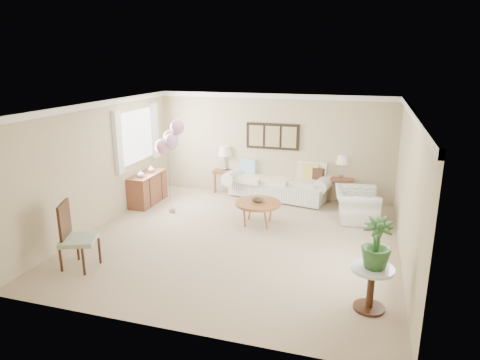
{
  "coord_description": "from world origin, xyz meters",
  "views": [
    {
      "loc": [
        2.28,
        -7.38,
        3.43
      ],
      "look_at": [
        -0.14,
        0.6,
        1.05
      ],
      "focal_mm": 32.0,
      "sensor_mm": 36.0,
      "label": 1
    }
  ],
  "objects": [
    {
      "name": "ground_plane",
      "position": [
        0.0,
        0.0,
        0.0
      ],
      "size": [
        6.0,
        6.0,
        0.0
      ],
      "primitive_type": "plane",
      "color": "tan"
    },
    {
      "name": "room_shell",
      "position": [
        -0.11,
        0.09,
        1.63
      ],
      "size": [
        6.04,
        6.04,
        2.6
      ],
      "color": "tan",
      "rests_on": "ground"
    },
    {
      "name": "wall_art_triptych",
      "position": [
        0.0,
        2.96,
        1.55
      ],
      "size": [
        1.35,
        0.06,
        0.65
      ],
      "color": "black",
      "rests_on": "ground"
    },
    {
      "name": "sofa",
      "position": [
        0.23,
        2.9,
        0.39
      ],
      "size": [
        2.82,
        1.42,
        0.98
      ],
      "color": "white",
      "rests_on": "ground"
    },
    {
      "name": "end_table_left",
      "position": [
        -1.25,
        2.96,
        0.51
      ],
      "size": [
        0.55,
        0.5,
        0.61
      ],
      "color": "brown",
      "rests_on": "ground"
    },
    {
      "name": "end_table_right",
      "position": [
        1.74,
        3.03,
        0.52
      ],
      "size": [
        0.57,
        0.52,
        0.62
      ],
      "color": "brown",
      "rests_on": "ground"
    },
    {
      "name": "lamp_left",
      "position": [
        -1.25,
        2.96,
        1.08
      ],
      "size": [
        0.36,
        0.36,
        0.63
      ],
      "color": "gray",
      "rests_on": "end_table_left"
    },
    {
      "name": "lamp_right",
      "position": [
        1.74,
        3.03,
        1.04
      ],
      "size": [
        0.31,
        0.31,
        0.54
      ],
      "color": "gray",
      "rests_on": "end_table_right"
    },
    {
      "name": "coffee_table",
      "position": [
        0.16,
        0.94,
        0.46
      ],
      "size": [
        0.98,
        0.98,
        0.49
      ],
      "color": "#97502A",
      "rests_on": "ground"
    },
    {
      "name": "decor_bowl",
      "position": [
        0.16,
        0.95,
        0.52
      ],
      "size": [
        0.3,
        0.3,
        0.06
      ],
      "primitive_type": "imported",
      "rotation": [
        0.0,
        0.0,
        -0.29
      ],
      "color": "#322D27",
      "rests_on": "coffee_table"
    },
    {
      "name": "armchair",
      "position": [
        2.16,
        1.81,
        0.34
      ],
      "size": [
        1.03,
        1.14,
        0.68
      ],
      "primitive_type": "imported",
      "rotation": [
        0.0,
        0.0,
        1.68
      ],
      "color": "white",
      "rests_on": "ground"
    },
    {
      "name": "side_table",
      "position": [
        2.49,
        -1.74,
        0.49
      ],
      "size": [
        0.6,
        0.6,
        0.65
      ],
      "color": "silver",
      "rests_on": "ground"
    },
    {
      "name": "potted_plant",
      "position": [
        2.51,
        -1.73,
        1.01
      ],
      "size": [
        0.42,
        0.42,
        0.72
      ],
      "primitive_type": "imported",
      "rotation": [
        0.0,
        0.0,
        -0.04
      ],
      "color": "#225321",
      "rests_on": "side_table"
    },
    {
      "name": "accent_chair",
      "position": [
        -2.3,
        -1.84,
        0.59
      ],
      "size": [
        0.72,
        0.72,
        1.14
      ],
      "color": "#92A38D",
      "rests_on": "ground"
    },
    {
      "name": "credenza",
      "position": [
        -2.76,
        1.5,
        0.37
      ],
      "size": [
        0.46,
        1.2,
        0.74
      ],
      "color": "brown",
      "rests_on": "ground"
    },
    {
      "name": "vase_white",
      "position": [
        -2.74,
        1.18,
        0.83
      ],
      "size": [
        0.19,
        0.19,
        0.18
      ],
      "primitive_type": "imported",
      "rotation": [
        0.0,
        0.0,
        0.14
      ],
      "color": "silver",
      "rests_on": "credenza"
    },
    {
      "name": "vase_sage",
      "position": [
        -2.74,
        1.68,
        0.82
      ],
      "size": [
        0.17,
        0.17,
        0.17
      ],
      "primitive_type": "imported",
      "rotation": [
        0.0,
        0.0,
        0.07
      ],
      "color": "#AFB5A5",
      "rests_on": "credenza"
    },
    {
      "name": "balloon_cluster",
      "position": [
        -1.87,
        1.05,
        1.73
      ],
      "size": [
        0.65,
        0.44,
        2.17
      ],
      "color": "gray",
      "rests_on": "ground"
    }
  ]
}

